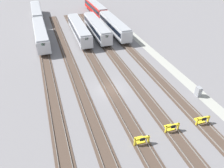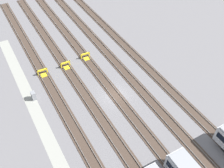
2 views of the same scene
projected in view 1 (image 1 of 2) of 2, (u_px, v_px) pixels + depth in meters
name	position (u px, v px, depth m)	size (l,w,h in m)	color
ground_plane	(110.00, 89.00, 36.73)	(400.00, 400.00, 0.00)	slate
service_walkway	(179.00, 76.00, 40.37)	(54.00, 2.00, 0.01)	#9E9E93
rail_track_nearest	(159.00, 79.00, 39.22)	(90.00, 2.23, 0.21)	#47382D
rail_track_near_inner	(135.00, 84.00, 37.96)	(90.00, 2.24, 0.21)	#47382D
rail_track_middle	(110.00, 89.00, 36.70)	(90.00, 2.24, 0.21)	#47382D
rail_track_far_inner	(83.00, 94.00, 35.45)	(90.00, 2.23, 0.21)	#47382D
rail_track_farthest	(53.00, 100.00, 34.19)	(90.00, 2.23, 0.21)	#47382D
subway_car_front_row_leftmost	(114.00, 26.00, 57.46)	(18.01, 2.91, 3.70)	silver
subway_car_front_row_left_inner	(97.00, 28.00, 56.19)	(18.04, 3.09, 3.70)	silver
subway_car_front_row_centre	(41.00, 34.00, 52.43)	(18.02, 2.99, 3.70)	silver
subway_car_front_row_right_inner	(37.00, 13.00, 67.51)	(18.01, 2.90, 3.70)	silver
subway_car_front_row_rightmost	(79.00, 30.00, 54.94)	(18.03, 3.04, 3.70)	silver
subway_car_back_row_leftmost	(95.00, 8.00, 72.34)	(18.04, 3.12, 3.70)	red
bumper_stop_nearest_track	(201.00, 120.00, 29.82)	(1.36, 2.01, 1.22)	yellow
bumper_stop_near_inner_track	(171.00, 127.00, 28.67)	(1.35, 2.00, 1.22)	yellow
bumper_stop_middle_track	(141.00, 140.00, 26.88)	(1.38, 2.01, 1.22)	yellow
electrical_cabinet	(198.00, 92.00, 34.82)	(0.90, 0.73, 1.60)	gray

